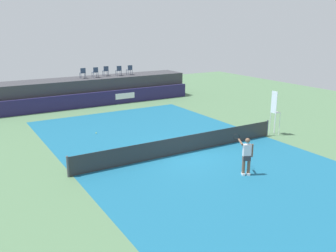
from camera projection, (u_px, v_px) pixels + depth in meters
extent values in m
plane|color=#4C704C|center=(156.00, 139.00, 22.16)|extent=(48.00, 48.00, 0.00)
cube|color=#16597A|center=(183.00, 153.00, 19.68)|extent=(12.00, 22.00, 0.00)
cube|color=#231E4C|center=(95.00, 100.00, 30.68)|extent=(18.00, 0.20, 1.20)
cube|color=white|center=(125.00, 96.00, 31.91)|extent=(1.80, 0.02, 0.50)
cube|color=#38383D|center=(87.00, 90.00, 32.03)|extent=(18.00, 2.80, 2.20)
cylinder|color=#2D3D56|center=(85.00, 75.00, 31.72)|extent=(0.04, 0.04, 0.44)
cylinder|color=#2D3D56|center=(80.00, 76.00, 31.54)|extent=(0.04, 0.04, 0.44)
cylinder|color=#2D3D56|center=(86.00, 76.00, 31.37)|extent=(0.04, 0.04, 0.44)
cylinder|color=#2D3D56|center=(81.00, 76.00, 31.20)|extent=(0.04, 0.04, 0.44)
cube|color=#2D3D56|center=(83.00, 73.00, 31.39)|extent=(0.47, 0.47, 0.03)
cube|color=#2D3D56|center=(83.00, 71.00, 31.15)|extent=(0.44, 0.06, 0.42)
cylinder|color=#2D3D56|center=(96.00, 74.00, 32.25)|extent=(0.04, 0.04, 0.44)
cylinder|color=#2D3D56|center=(92.00, 75.00, 32.04)|extent=(0.04, 0.04, 0.44)
cylinder|color=#2D3D56|center=(98.00, 75.00, 31.92)|extent=(0.04, 0.04, 0.44)
cylinder|color=#2D3D56|center=(94.00, 75.00, 31.71)|extent=(0.04, 0.04, 0.44)
cube|color=#2D3D56|center=(95.00, 72.00, 31.92)|extent=(0.46, 0.46, 0.03)
cube|color=#2D3D56|center=(96.00, 70.00, 31.69)|extent=(0.44, 0.04, 0.42)
cylinder|color=#2D3D56|center=(107.00, 73.00, 33.11)|extent=(0.04, 0.04, 0.44)
cylinder|color=#2D3D56|center=(103.00, 73.00, 32.94)|extent=(0.04, 0.04, 0.44)
cylinder|color=#2D3D56|center=(108.00, 74.00, 32.76)|extent=(0.04, 0.04, 0.44)
cylinder|color=#2D3D56|center=(104.00, 74.00, 32.59)|extent=(0.04, 0.04, 0.44)
cube|color=#2D3D56|center=(105.00, 71.00, 32.78)|extent=(0.47, 0.47, 0.03)
cube|color=#2D3D56|center=(106.00, 69.00, 32.54)|extent=(0.44, 0.06, 0.42)
cylinder|color=#2D3D56|center=(120.00, 73.00, 33.35)|extent=(0.04, 0.04, 0.44)
cylinder|color=#2D3D56|center=(116.00, 73.00, 33.18)|extent=(0.04, 0.04, 0.44)
cylinder|color=#2D3D56|center=(121.00, 73.00, 33.00)|extent=(0.04, 0.04, 0.44)
cylinder|color=#2D3D56|center=(117.00, 74.00, 32.83)|extent=(0.04, 0.04, 0.44)
cube|color=#2D3D56|center=(119.00, 71.00, 33.02)|extent=(0.48, 0.48, 0.03)
cube|color=#2D3D56|center=(119.00, 68.00, 32.78)|extent=(0.44, 0.07, 0.42)
cylinder|color=#2D3D56|center=(130.00, 72.00, 33.86)|extent=(0.04, 0.04, 0.44)
cylinder|color=#2D3D56|center=(126.00, 72.00, 33.67)|extent=(0.04, 0.04, 0.44)
cylinder|color=#2D3D56|center=(132.00, 72.00, 33.53)|extent=(0.04, 0.04, 0.44)
cylinder|color=#2D3D56|center=(128.00, 73.00, 33.33)|extent=(0.04, 0.04, 0.44)
cube|color=#2D3D56|center=(129.00, 70.00, 33.53)|extent=(0.45, 0.45, 0.03)
cube|color=#2D3D56|center=(130.00, 68.00, 33.30)|extent=(0.44, 0.03, 0.42)
cylinder|color=white|center=(280.00, 124.00, 22.80)|extent=(0.04, 0.04, 1.40)
cylinder|color=white|center=(275.00, 122.00, 23.14)|extent=(0.04, 0.04, 1.40)
cylinder|color=white|center=(275.00, 125.00, 22.60)|extent=(0.04, 0.04, 1.40)
cylinder|color=white|center=(270.00, 123.00, 22.93)|extent=(0.04, 0.04, 1.40)
cube|color=white|center=(276.00, 112.00, 22.68)|extent=(0.44, 0.44, 0.03)
cube|color=white|center=(274.00, 102.00, 22.39)|extent=(0.03, 0.44, 1.33)
cube|color=#2D2D2D|center=(183.00, 145.00, 19.55)|extent=(12.40, 0.02, 0.95)
cylinder|color=#4C4C51|center=(68.00, 167.00, 16.47)|extent=(0.10, 0.10, 1.00)
cylinder|color=#4C4C51|center=(267.00, 128.00, 22.61)|extent=(0.10, 0.10, 1.00)
cube|color=white|center=(248.00, 174.00, 16.83)|extent=(0.22, 0.29, 0.10)
cylinder|color=brown|center=(249.00, 164.00, 16.71)|extent=(0.14, 0.14, 0.82)
cube|color=white|center=(243.00, 174.00, 16.81)|extent=(0.22, 0.29, 0.10)
cylinder|color=brown|center=(244.00, 165.00, 16.69)|extent=(0.14, 0.14, 0.82)
cube|color=#333338|center=(247.00, 158.00, 16.61)|extent=(0.40, 0.35, 0.24)
cube|color=silver|center=(247.00, 150.00, 16.51)|extent=(0.41, 0.34, 0.56)
sphere|color=brown|center=(248.00, 140.00, 16.39)|extent=(0.22, 0.22, 0.22)
cylinder|color=brown|center=(252.00, 150.00, 16.54)|extent=(0.09, 0.09, 0.60)
cylinder|color=brown|center=(241.00, 142.00, 16.67)|extent=(0.35, 0.58, 0.14)
cylinder|color=black|center=(238.00, 139.00, 17.07)|extent=(0.28, 0.16, 0.03)
torus|color=black|center=(237.00, 137.00, 17.35)|extent=(0.28, 0.16, 0.30)
sphere|color=#D8EA33|center=(96.00, 133.00, 23.20)|extent=(0.07, 0.07, 0.07)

